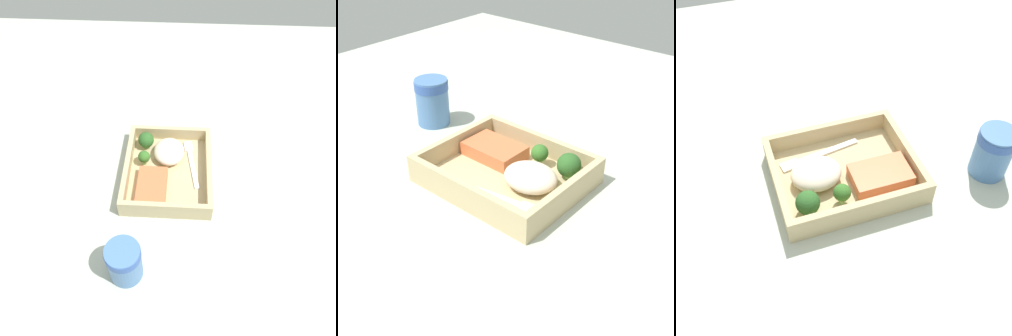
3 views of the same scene
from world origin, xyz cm
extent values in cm
cube|color=#B3BBAB|center=(0.00, 0.00, -1.00)|extent=(160.00, 160.00, 2.00)
cube|color=tan|center=(0.00, 0.00, 0.60)|extent=(25.45, 21.04, 1.20)
cube|color=tan|center=(0.00, -9.92, 3.00)|extent=(25.45, 1.20, 3.61)
cube|color=tan|center=(0.00, 9.92, 3.00)|extent=(25.45, 1.20, 3.61)
cube|color=tan|center=(-12.12, 0.00, 3.00)|extent=(1.20, 18.64, 3.61)
cube|color=tan|center=(12.12, 0.00, 3.00)|extent=(1.20, 18.64, 3.61)
cube|color=#DE6D40|center=(-5.66, 3.49, 2.42)|extent=(10.55, 7.01, 2.43)
ellipsoid|color=beige|center=(5.20, -0.40, 3.09)|extent=(9.11, 7.86, 3.78)
cylinder|color=#75A556|center=(8.38, 6.23, 1.89)|extent=(1.56, 1.56, 1.38)
sphere|color=#2C5D25|center=(8.38, 6.23, 3.71)|extent=(4.11, 4.11, 4.11)
cylinder|color=#88AF66|center=(2.41, 6.10, 2.09)|extent=(1.15, 1.15, 1.78)
sphere|color=#366D26|center=(2.41, 6.10, 3.81)|extent=(3.03, 3.03, 3.03)
cube|color=white|center=(1.08, -6.23, 1.42)|extent=(12.41, 3.12, 0.44)
cube|color=white|center=(8.87, -4.94, 1.42)|extent=(3.71, 2.73, 0.44)
cylinder|color=#4B76B1|center=(-25.78, 6.92, 4.83)|extent=(6.68, 6.68, 9.66)
cylinder|color=#3356A8|center=(-25.78, 6.92, 8.39)|extent=(6.88, 6.88, 1.74)
camera|label=1|loc=(-51.64, -2.89, 64.44)|focal=35.00mm
camera|label=2|loc=(43.00, -50.23, 44.69)|focal=50.00mm
camera|label=3|loc=(15.37, 45.02, 54.83)|focal=42.00mm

